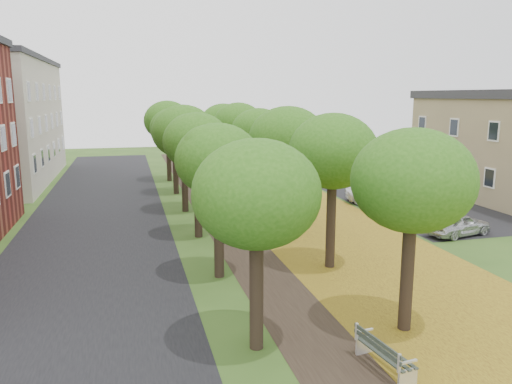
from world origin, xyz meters
TOP-DOWN VIEW (x-y plane):
  - ground at (0.00, 0.00)m, footprint 120.00×120.00m
  - street_asphalt at (-7.50, 15.00)m, footprint 8.00×70.00m
  - footpath at (0.00, 15.00)m, footprint 3.20×70.00m
  - leaf_verge at (5.00, 15.00)m, footprint 7.50×70.00m
  - parking_lot at (13.50, 16.00)m, footprint 9.00×16.00m
  - tree_row_west at (-2.20, 15.00)m, footprint 3.75×33.75m
  - tree_row_east at (2.60, 15.00)m, footprint 3.75×33.75m
  - bench at (0.76, -2.01)m, footprint 0.87×2.08m
  - car_silver at (11.00, 8.84)m, footprint 3.88×2.21m
  - car_red at (11.00, 14.82)m, footprint 4.20×1.72m
  - car_grey at (11.35, 16.24)m, footprint 4.58×2.97m
  - car_white at (11.00, 17.40)m, footprint 4.87×3.15m

SIDE VIEW (x-z plane):
  - ground at x=0.00m, z-range 0.00..0.00m
  - street_asphalt at x=-7.50m, z-range 0.00..0.01m
  - parking_lot at x=13.50m, z-range 0.00..0.01m
  - footpath at x=0.00m, z-range 0.00..0.01m
  - leaf_verge at x=5.00m, z-range 0.00..0.01m
  - bench at x=0.76m, z-range 0.02..0.97m
  - car_grey at x=11.35m, z-range 0.00..1.23m
  - car_silver at x=11.00m, z-range 0.00..1.24m
  - car_white at x=11.00m, z-range 0.00..1.25m
  - car_red at x=11.00m, z-range 0.00..1.35m
  - tree_row_west at x=-2.20m, z-range 1.57..7.98m
  - tree_row_east at x=2.60m, z-range 1.57..7.98m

